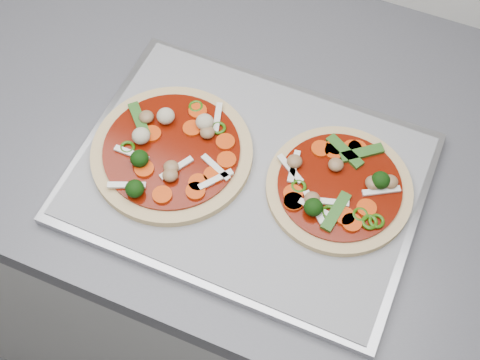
% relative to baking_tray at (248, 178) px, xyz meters
% --- Properties ---
extents(base_cabinet, '(3.60, 0.60, 0.86)m').
position_rel_baking_tray_xyz_m(base_cabinet, '(0.22, 0.08, -0.48)').
color(base_cabinet, beige).
rests_on(base_cabinet, ground).
extents(countertop, '(3.60, 0.60, 0.04)m').
position_rel_baking_tray_xyz_m(countertop, '(0.22, 0.08, -0.03)').
color(countertop, '#57565D').
rests_on(countertop, base_cabinet).
extents(baking_tray, '(0.44, 0.33, 0.01)m').
position_rel_baking_tray_xyz_m(baking_tray, '(0.00, 0.00, 0.00)').
color(baking_tray, '#98989D').
rests_on(baking_tray, countertop).
extents(parchment, '(0.43, 0.31, 0.00)m').
position_rel_baking_tray_xyz_m(parchment, '(0.00, 0.00, 0.01)').
color(parchment, gray).
rests_on(parchment, baking_tray).
extents(pizza_left, '(0.25, 0.25, 0.04)m').
position_rel_baking_tray_xyz_m(pizza_left, '(-0.10, -0.01, 0.02)').
color(pizza_left, tan).
rests_on(pizza_left, parchment).
extents(pizza_right, '(0.19, 0.19, 0.03)m').
position_rel_baking_tray_xyz_m(pizza_right, '(0.12, 0.02, 0.02)').
color(pizza_right, tan).
rests_on(pizza_right, parchment).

